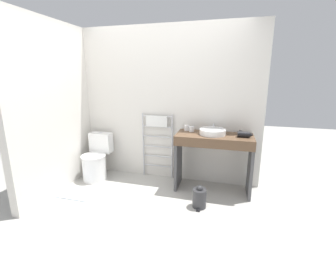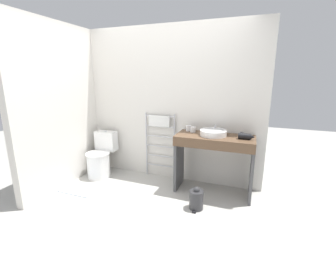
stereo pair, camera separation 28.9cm
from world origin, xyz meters
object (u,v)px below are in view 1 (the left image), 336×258
Objects in this scene: cup_near_edge at (192,129)px; cup_near_wall at (187,128)px; toilet at (96,161)px; trash_bin at (199,198)px; sink_basin at (213,132)px; towel_radiator at (157,133)px; hair_dryer at (244,134)px.

cup_near_wall is at bearing 151.79° from cup_near_edge.
trash_bin is (1.78, -0.43, -0.17)m from toilet.
toilet is 8.80× the size of cup_near_wall.
toilet is 1.98m from sink_basin.
cup_near_edge is 1.01m from trash_bin.
cup_near_edge is (0.58, -0.11, 0.13)m from towel_radiator.
towel_radiator is at bearing 169.68° from hair_dryer.
hair_dryer reaches higher than trash_bin.
toilet is at bearing -177.43° from sink_basin.
towel_radiator is 13.51× the size of cup_near_edge.
towel_radiator is at bearing 172.78° from cup_near_wall.
sink_basin and hair_dryer have the same top height.
toilet is 2.39m from hair_dryer.
towel_radiator reaches higher than cup_near_edge.
hair_dryer is (0.83, -0.18, -0.00)m from cup_near_wall.
hair_dryer reaches higher than toilet.
trash_bin is (0.30, -0.66, -0.77)m from cup_near_wall.
sink_basin is 0.93m from trash_bin.
hair_dryer is 0.68× the size of trash_bin.
sink_basin is 0.33m from cup_near_edge.
sink_basin is at bearing 79.08° from trash_bin.
toilet is 2.01× the size of sink_basin.
towel_radiator is 3.56× the size of trash_bin.
cup_near_wall is 0.85m from hair_dryer.
towel_radiator is at bearing 166.96° from sink_basin.
sink_basin is at bearing 175.50° from hair_dryer.
towel_radiator is at bearing 16.65° from toilet.
toilet is 1.62m from cup_near_wall.
cup_near_edge is at bearing -28.21° from cup_near_wall.
cup_near_edge is (1.56, 0.19, 0.60)m from toilet.
hair_dryer is at bearing 1.26° from toilet.
hair_dryer is (0.43, -0.03, -0.00)m from sink_basin.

